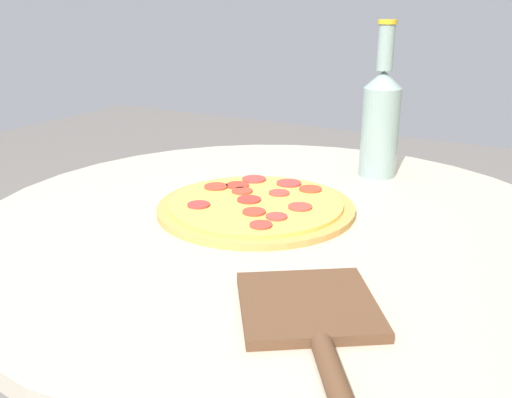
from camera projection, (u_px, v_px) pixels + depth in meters
table at (275, 313)px, 0.95m from camera, size 0.95×0.95×0.78m
pizza at (256, 206)px, 0.92m from camera, size 0.32×0.32×0.02m
beer_bottle at (381, 119)px, 1.08m from camera, size 0.07×0.07×0.29m
pizza_paddle at (314, 321)px, 0.60m from camera, size 0.30×0.24×0.02m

